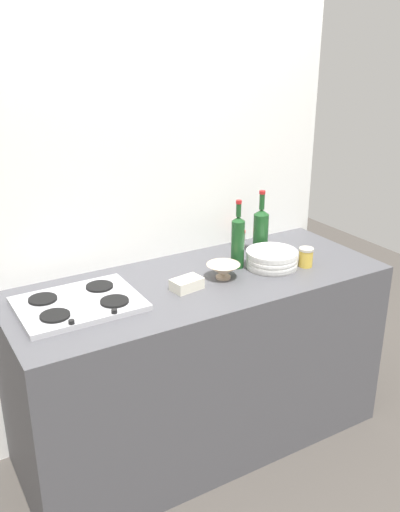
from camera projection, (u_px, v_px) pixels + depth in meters
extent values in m
plane|color=#47423D|center=(200.00, 436.00, 2.93)|extent=(6.00, 6.00, 0.00)
cube|color=#4C4C51|center=(200.00, 363.00, 2.76)|extent=(1.80, 0.70, 0.90)
cube|color=white|center=(161.00, 181.00, 2.76)|extent=(1.90, 0.06, 2.58)
cube|color=#B2B2B7|center=(79.00, 304.00, 2.34)|extent=(0.51, 0.38, 0.02)
cylinder|color=black|center=(55.00, 316.00, 2.20)|extent=(0.12, 0.12, 0.01)
cylinder|color=black|center=(115.00, 301.00, 2.32)|extent=(0.12, 0.12, 0.01)
cylinder|color=black|center=(43.00, 299.00, 2.34)|extent=(0.12, 0.12, 0.01)
cylinder|color=black|center=(99.00, 286.00, 2.46)|extent=(0.12, 0.12, 0.01)
cylinder|color=black|center=(72.00, 322.00, 2.15)|extent=(0.02, 0.02, 0.02)
cylinder|color=black|center=(114.00, 311.00, 2.23)|extent=(0.02, 0.02, 0.02)
cylinder|color=white|center=(271.00, 266.00, 2.74)|extent=(0.25, 0.25, 0.01)
cylinder|color=white|center=(271.00, 264.00, 2.73)|extent=(0.25, 0.25, 0.01)
cylinder|color=white|center=(272.00, 262.00, 2.73)|extent=(0.25, 0.25, 0.01)
cylinder|color=white|center=(272.00, 260.00, 2.73)|extent=(0.25, 0.25, 0.01)
cylinder|color=white|center=(272.00, 258.00, 2.72)|extent=(0.25, 0.25, 0.01)
cylinder|color=white|center=(272.00, 256.00, 2.72)|extent=(0.25, 0.25, 0.01)
cylinder|color=white|center=(272.00, 254.00, 2.71)|extent=(0.25, 0.25, 0.01)
cylinder|color=white|center=(272.00, 252.00, 2.71)|extent=(0.25, 0.25, 0.01)
cylinder|color=#19471E|center=(238.00, 244.00, 2.70)|extent=(0.06, 0.06, 0.24)
cone|color=#19471E|center=(238.00, 219.00, 2.65)|extent=(0.06, 0.06, 0.02)
cylinder|color=#19471E|center=(239.00, 210.00, 2.63)|extent=(0.02, 0.02, 0.06)
cylinder|color=#B21E1E|center=(239.00, 202.00, 2.62)|extent=(0.03, 0.03, 0.02)
cylinder|color=#19471E|center=(261.00, 234.00, 2.88)|extent=(0.08, 0.08, 0.21)
cone|color=#19471E|center=(262.00, 212.00, 2.83)|extent=(0.08, 0.08, 0.03)
cylinder|color=#19471E|center=(262.00, 202.00, 2.81)|extent=(0.03, 0.03, 0.08)
cylinder|color=#B21E1E|center=(262.00, 192.00, 2.80)|extent=(0.03, 0.03, 0.02)
cylinder|color=beige|center=(223.00, 277.00, 2.62)|extent=(0.07, 0.07, 0.01)
cone|color=beige|center=(223.00, 270.00, 2.60)|extent=(0.16, 0.16, 0.06)
cube|color=silver|center=(187.00, 284.00, 2.49)|extent=(0.15, 0.11, 0.05)
cylinder|color=#9E998C|center=(240.00, 240.00, 2.99)|extent=(0.06, 0.06, 0.08)
cylinder|color=red|center=(240.00, 232.00, 2.98)|extent=(0.06, 0.06, 0.01)
cylinder|color=gold|center=(306.00, 258.00, 2.74)|extent=(0.07, 0.07, 0.08)
cylinder|color=beige|center=(306.00, 249.00, 2.72)|extent=(0.07, 0.07, 0.01)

